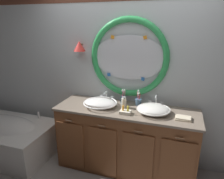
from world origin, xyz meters
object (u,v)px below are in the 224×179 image
object	(u,v)px
toothbrush_holder_right	(138,101)
toiletry_basket	(125,112)
sink_basin_left	(100,103)
soap_dispenser	(124,103)
bathtub	(2,135)
sink_basin_right	(154,109)
folded_hand_towel	(183,118)
toothbrush_holder_left	(123,99)

from	to	relation	value
toothbrush_holder_right	toiletry_basket	bearing A→B (deg)	-105.92
sink_basin_left	soap_dispenser	distance (m)	0.32
bathtub	sink_basin_right	xyz separation A→B (m)	(2.33, 0.24, 0.66)
toothbrush_holder_right	folded_hand_towel	size ratio (longest dim) A/B	1.14
bathtub	toothbrush_holder_left	distance (m)	2.04
toothbrush_holder_left	toothbrush_holder_right	bearing A→B (deg)	2.42
toothbrush_holder_left	folded_hand_towel	bearing A→B (deg)	-18.10
toothbrush_holder_right	toothbrush_holder_left	bearing A→B (deg)	-177.58
sink_basin_right	toothbrush_holder_right	xyz separation A→B (m)	(-0.24, 0.21, 0.00)
toothbrush_holder_right	sink_basin_left	bearing A→B (deg)	-156.86
sink_basin_left	toothbrush_holder_left	bearing A→B (deg)	36.43
bathtub	sink_basin_left	xyz separation A→B (m)	(1.61, 0.24, 0.66)
toothbrush_holder_left	folded_hand_towel	size ratio (longest dim) A/B	1.17
toothbrush_holder_left	sink_basin_left	bearing A→B (deg)	-143.57
toothbrush_holder_left	soap_dispenser	bearing A→B (deg)	-70.26
soap_dispenser	sink_basin_left	bearing A→B (deg)	-169.01
sink_basin_right	soap_dispenser	world-z (taller)	soap_dispenser
sink_basin_right	sink_basin_left	bearing A→B (deg)	-180.00
toothbrush_holder_left	toiletry_basket	world-z (taller)	toothbrush_holder_left
sink_basin_left	toiletry_basket	world-z (taller)	toiletry_basket
toothbrush_holder_right	toiletry_basket	world-z (taller)	toothbrush_holder_right
sink_basin_left	bathtub	bearing A→B (deg)	-171.68
toothbrush_holder_right	soap_dispenser	xyz separation A→B (m)	(-0.17, -0.15, 0.02)
toothbrush_holder_left	soap_dispenser	world-z (taller)	toothbrush_holder_left
sink_basin_left	toothbrush_holder_right	world-z (taller)	toothbrush_holder_right
toothbrush_holder_left	folded_hand_towel	distance (m)	0.86
toothbrush_holder_left	soap_dispenser	distance (m)	0.15
toothbrush_holder_right	folded_hand_towel	bearing A→B (deg)	-24.75
soap_dispenser	folded_hand_towel	size ratio (longest dim) A/B	0.86
bathtub	soap_dispenser	xyz separation A→B (m)	(1.93, 0.30, 0.68)
sink_basin_right	toothbrush_holder_right	size ratio (longest dim) A/B	1.98
toothbrush_holder_left	toothbrush_holder_right	world-z (taller)	toothbrush_holder_left
bathtub	toothbrush_holder_right	xyz separation A→B (m)	(2.09, 0.44, 0.66)
folded_hand_towel	sink_basin_left	bearing A→B (deg)	176.42
soap_dispenser	toiletry_basket	world-z (taller)	soap_dispenser
toothbrush_holder_left	sink_basin_right	bearing A→B (deg)	-23.65
sink_basin_left	toothbrush_holder_left	distance (m)	0.33
sink_basin_left	toothbrush_holder_left	world-z (taller)	toothbrush_holder_left
toothbrush_holder_left	toiletry_basket	distance (m)	0.35
sink_basin_left	toiletry_basket	xyz separation A→B (m)	(0.39, -0.13, -0.02)
soap_dispenser	toiletry_basket	bearing A→B (deg)	-69.21
toothbrush_holder_left	toothbrush_holder_right	distance (m)	0.22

